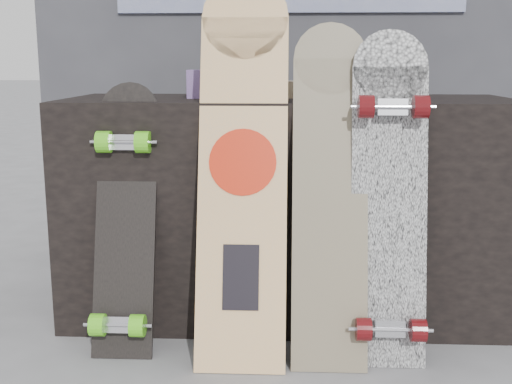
# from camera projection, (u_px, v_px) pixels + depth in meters

# --- Properties ---
(ground) EXTENTS (60.00, 60.00, 0.00)m
(ground) POSITION_uv_depth(u_px,v_px,m) (287.00, 369.00, 1.98)
(ground) COLOR slate
(ground) RESTS_ON ground
(vendor_table) EXTENTS (1.60, 0.60, 0.80)m
(vendor_table) POSITION_uv_depth(u_px,v_px,m) (288.00, 206.00, 2.38)
(vendor_table) COLOR black
(vendor_table) RESTS_ON ground
(booth) EXTENTS (2.40, 0.22, 2.20)m
(booth) POSITION_uv_depth(u_px,v_px,m) (289.00, 25.00, 3.07)
(booth) COLOR #37373C
(booth) RESTS_ON ground
(merch_box_purple) EXTENTS (0.18, 0.12, 0.10)m
(merch_box_purple) POSITION_uv_depth(u_px,v_px,m) (214.00, 84.00, 2.31)
(merch_box_purple) COLOR #4E3974
(merch_box_purple) RESTS_ON vendor_table
(merch_box_small) EXTENTS (0.14, 0.14, 0.12)m
(merch_box_small) POSITION_uv_depth(u_px,v_px,m) (396.00, 81.00, 2.28)
(merch_box_small) COLOR #4E3974
(merch_box_small) RESTS_ON vendor_table
(merch_box_flat) EXTENTS (0.22, 0.10, 0.06)m
(merch_box_flat) POSITION_uv_depth(u_px,v_px,m) (288.00, 89.00, 2.32)
(merch_box_flat) COLOR #D1B78C
(merch_box_flat) RESTS_ON vendor_table
(longboard_geisha) EXTENTS (0.28, 0.39, 1.20)m
(longboard_geisha) POSITION_uv_depth(u_px,v_px,m) (243.00, 157.00, 2.01)
(longboard_geisha) COLOR tan
(longboard_geisha) RESTS_ON ground
(longboard_celtic) EXTENTS (0.23, 0.30, 1.05)m
(longboard_celtic) POSITION_uv_depth(u_px,v_px,m) (330.00, 183.00, 1.99)
(longboard_celtic) COLOR tan
(longboard_celtic) RESTS_ON ground
(longboard_cascadia) EXTENTS (0.23, 0.28, 1.03)m
(longboard_cascadia) POSITION_uv_depth(u_px,v_px,m) (390.00, 194.00, 1.97)
(longboard_cascadia) COLOR white
(longboard_cascadia) RESTS_ON ground
(skateboard_dark) EXTENTS (0.20, 0.32, 0.87)m
(skateboard_dark) POSITION_uv_depth(u_px,v_px,m) (125.00, 215.00, 2.07)
(skateboard_dark) COLOR black
(skateboard_dark) RESTS_ON ground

